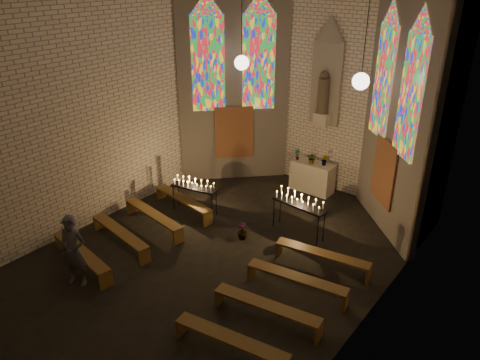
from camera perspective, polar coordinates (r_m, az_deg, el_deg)
name	(u,v)px	position (r m, az deg, el deg)	size (l,w,h in m)	color
floor	(202,267)	(11.96, -4.68, -10.55)	(12.00, 12.00, 0.00)	black
room	(281,94)	(12.79, 5.04, 10.39)	(8.22, 12.43, 7.00)	beige
altar	(312,177)	(15.58, 8.79, 0.39)	(1.40, 0.60, 1.00)	beige
flower_vase_left	(297,155)	(15.48, 7.00, 3.09)	(0.19, 0.13, 0.36)	#4C723F
flower_vase_center	(312,158)	(15.25, 8.78, 2.63)	(0.33, 0.29, 0.37)	#4C723F
flower_vase_right	(325,160)	(15.17, 10.29, 2.42)	(0.21, 0.17, 0.38)	#4C723F
aisle_flower_pot	(242,231)	(12.90, 0.28, -6.25)	(0.27, 0.27, 0.48)	#4C723F
votive_stand_left	(194,185)	(13.97, -5.63, -0.65)	(1.47, 0.62, 1.05)	black
votive_stand_right	(299,202)	(12.85, 7.23, -2.68)	(1.62, 0.51, 1.17)	black
pew_left_0	(183,200)	(14.29, -6.96, -2.46)	(2.42, 0.70, 0.46)	brown
pew_right_0	(322,255)	(11.86, 10.00, -9.04)	(2.42, 0.70, 0.46)	brown
pew_left_1	(154,216)	(13.58, -10.49, -4.30)	(2.42, 0.70, 0.46)	brown
pew_right_1	(297,279)	(11.00, 6.94, -11.92)	(2.42, 0.70, 0.46)	brown
pew_left_2	(120,233)	(12.94, -14.41, -6.32)	(2.42, 0.70, 0.46)	brown
pew_right_2	(267,307)	(10.20, 3.29, -15.22)	(2.42, 0.70, 0.46)	brown
pew_left_3	(82,254)	(12.39, -18.74, -8.51)	(2.42, 0.70, 0.46)	brown
pew_right_3	(231,341)	(9.48, -1.09, -18.98)	(2.42, 0.70, 0.46)	brown
visitor	(73,251)	(11.57, -19.64, -8.14)	(0.66, 0.43, 1.80)	#45454E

